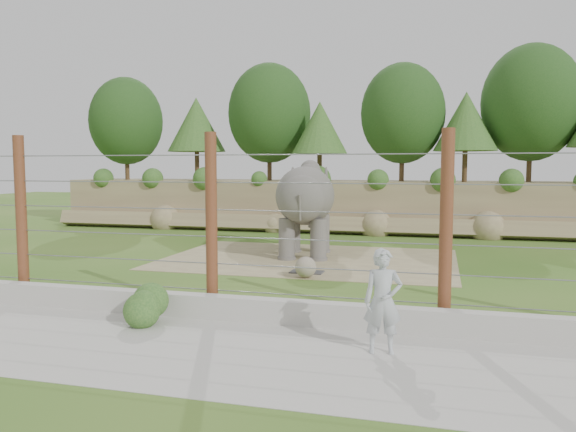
% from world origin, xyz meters
% --- Properties ---
extents(ground, '(90.00, 90.00, 0.00)m').
position_xyz_m(ground, '(0.00, 0.00, 0.00)').
color(ground, '#34661A').
rests_on(ground, ground).
extents(back_embankment, '(30.00, 5.52, 8.77)m').
position_xyz_m(back_embankment, '(0.59, 12.68, 3.97)').
color(back_embankment, '#856F50').
rests_on(back_embankment, ground).
extents(dirt_patch, '(10.00, 7.00, 0.02)m').
position_xyz_m(dirt_patch, '(0.50, 3.00, 0.01)').
color(dirt_patch, '#8E7E58').
rests_on(dirt_patch, ground).
extents(drain_grate, '(1.00, 0.60, 0.03)m').
position_xyz_m(drain_grate, '(1.00, 0.50, 0.04)').
color(drain_grate, '#262628').
rests_on(drain_grate, dirt_patch).
extents(elephant, '(2.34, 4.40, 3.40)m').
position_xyz_m(elephant, '(0.20, 3.64, 1.70)').
color(elephant, '#5F5A55').
rests_on(elephant, ground).
extents(stone_ball, '(0.62, 0.62, 0.62)m').
position_xyz_m(stone_ball, '(1.15, -0.30, 0.33)').
color(stone_ball, gray).
rests_on(stone_ball, dirt_patch).
extents(retaining_wall, '(26.00, 0.35, 0.50)m').
position_xyz_m(retaining_wall, '(0.00, -5.00, 0.25)').
color(retaining_wall, '#B9B7AD').
rests_on(retaining_wall, ground).
extents(walkway, '(26.00, 4.00, 0.01)m').
position_xyz_m(walkway, '(0.00, -7.00, 0.01)').
color(walkway, '#B9B7AD').
rests_on(walkway, ground).
extents(barrier_fence, '(20.26, 0.26, 4.00)m').
position_xyz_m(barrier_fence, '(0.00, -4.50, 2.00)').
color(barrier_fence, '#5B3214').
rests_on(barrier_fence, ground).
extents(walkway_shrub, '(0.79, 0.79, 0.79)m').
position_xyz_m(walkway_shrub, '(-1.00, -5.80, 0.41)').
color(walkway_shrub, '#285522').
rests_on(walkway_shrub, walkway).
extents(zookeeper, '(0.74, 0.55, 1.83)m').
position_xyz_m(zookeeper, '(3.95, -6.33, 0.93)').
color(zookeeper, '#A5A9AE').
rests_on(zookeeper, walkway).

